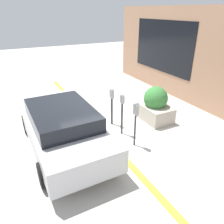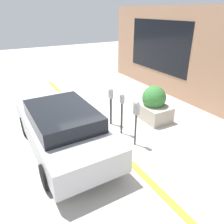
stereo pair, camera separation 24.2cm
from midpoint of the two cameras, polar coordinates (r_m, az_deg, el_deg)
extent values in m
plane|color=beige|center=(7.12, -2.09, -6.65)|extent=(40.00, 40.00, 0.00)
cube|color=gold|center=(7.08, -2.67, -6.67)|extent=(13.50, 0.16, 0.04)
cube|color=tan|center=(9.18, 23.92, 11.84)|extent=(13.50, 0.15, 3.92)
cube|color=black|center=(11.15, 11.22, 16.52)|extent=(4.05, 0.02, 2.35)
cylinder|color=#38383D|center=(6.53, 5.09, -4.63)|extent=(0.06, 0.06, 1.03)
cube|color=#99999E|center=(6.22, 5.33, 0.77)|extent=(0.18, 0.09, 0.32)
sphere|color=gray|center=(6.16, 5.38, 2.12)|extent=(0.16, 0.16, 0.16)
cylinder|color=#38383D|center=(7.09, 1.56, -1.71)|extent=(0.07, 0.07, 1.09)
cube|color=#99999E|center=(6.81, 1.62, 3.35)|extent=(0.15, 0.09, 0.25)
sphere|color=gray|center=(6.76, 1.63, 4.34)|extent=(0.13, 0.13, 0.13)
cylinder|color=#38383D|center=(7.70, -1.21, 0.19)|extent=(0.08, 0.08, 1.00)
cube|color=#99999E|center=(7.45, -1.26, 4.67)|extent=(0.18, 0.09, 0.28)
sphere|color=gray|center=(7.40, -1.27, 5.71)|extent=(0.15, 0.15, 0.15)
cube|color=#B2A899|center=(8.28, 9.80, 0.06)|extent=(1.32, 0.90, 0.57)
sphere|color=#387A38|center=(8.06, 10.09, 3.71)|extent=(0.87, 0.87, 0.87)
cube|color=#B7B7BC|center=(6.51, -13.97, -4.38)|extent=(4.48, 1.89, 0.63)
cube|color=black|center=(6.12, -13.99, -0.87)|extent=(2.34, 1.63, 0.41)
cylinder|color=black|center=(8.04, -10.88, -0.70)|extent=(0.61, 0.22, 0.61)
cylinder|color=black|center=(7.76, -22.54, -3.30)|extent=(0.61, 0.22, 0.61)
cylinder|color=black|center=(5.83, -1.65, -11.10)|extent=(0.61, 0.22, 0.61)
cylinder|color=black|center=(5.44, -17.99, -15.69)|extent=(0.61, 0.22, 0.61)
camera|label=1|loc=(0.12, 88.97, 0.48)|focal=35.00mm
camera|label=2|loc=(0.12, -91.03, -0.48)|focal=35.00mm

